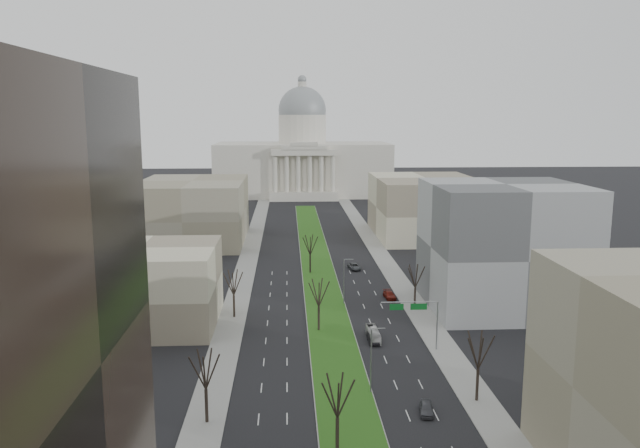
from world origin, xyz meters
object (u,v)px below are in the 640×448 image
object	(u,v)px
car_red	(389,295)
box_van	(373,334)
car_grey_near	(426,408)
car_grey_far	(354,267)
car_black	(373,338)

from	to	relation	value
car_red	box_van	size ratio (longest dim) A/B	0.69
car_grey_near	car_grey_far	size ratio (longest dim) A/B	0.81
car_grey_near	car_grey_far	xyz separation A→B (m)	(-1.11, 74.04, 0.01)
car_black	car_red	distance (m)	25.59
car_black	car_grey_near	bearing A→B (deg)	-82.83
car_red	car_grey_far	world-z (taller)	car_grey_far
car_red	box_van	world-z (taller)	box_van
car_grey_near	car_black	distance (m)	25.13
car_black	car_grey_far	size ratio (longest dim) A/B	0.91
car_grey_near	car_grey_far	bearing A→B (deg)	99.66
car_grey_near	car_black	xyz separation A→B (m)	(-3.26, 24.91, 0.06)
car_grey_near	car_grey_far	distance (m)	74.05
car_grey_near	car_black	bearing A→B (deg)	106.25
car_black	car_red	bearing A→B (deg)	74.45
box_van	car_red	bearing A→B (deg)	73.28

